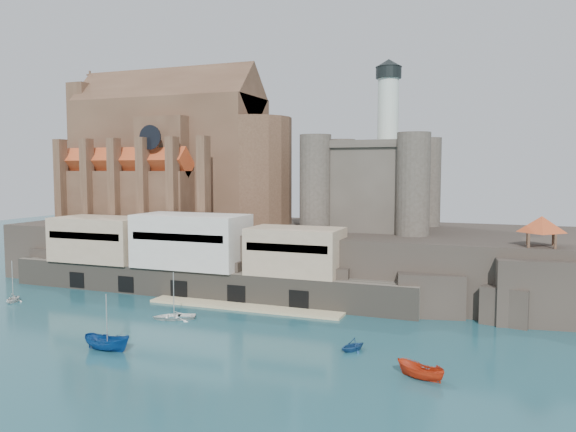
# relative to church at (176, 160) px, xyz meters

# --- Properties ---
(ground) EXTENTS (300.00, 300.00, 0.00)m
(ground) POSITION_rel_church_xyz_m (24.13, -41.85, -22.13)
(ground) COLOR #18444F
(ground) RESTS_ON ground
(promontory) EXTENTS (100.00, 36.00, 10.00)m
(promontory) POSITION_rel_church_xyz_m (23.94, -2.48, -17.20)
(promontory) COLOR black
(promontory) RESTS_ON ground
(quay) EXTENTS (70.00, 12.00, 13.05)m
(quay) POSITION_rel_church_xyz_m (13.94, -18.78, -16.06)
(quay) COLOR #5E564B
(quay) RESTS_ON ground
(church) EXTENTS (47.00, 25.93, 30.51)m
(church) POSITION_rel_church_xyz_m (0.00, 0.00, 0.00)
(church) COLOR #4D3424
(church) RESTS_ON promontory
(castle_keep) EXTENTS (21.20, 21.20, 29.30)m
(castle_keep) POSITION_rel_church_xyz_m (40.21, -0.78, -3.81)
(castle_keep) COLOR #423C34
(castle_keep) RESTS_ON promontory
(rock_outcrop) EXTENTS (14.50, 10.50, 8.70)m
(rock_outcrop) POSITION_rel_church_xyz_m (66.13, -16.01, -18.11)
(rock_outcrop) COLOR black
(rock_outcrop) RESTS_ON ground
(pavilion) EXTENTS (6.40, 6.40, 5.40)m
(pavilion) POSITION_rel_church_xyz_m (66.13, -15.85, -9.40)
(pavilion) COLOR #4D3424
(pavilion) RESTS_ON rock_outcrop
(boat_2) EXTENTS (2.30, 2.24, 5.83)m
(boat_2) POSITION_rel_church_xyz_m (20.12, -46.98, -22.13)
(boat_2) COLOR navy
(boat_2) RESTS_ON ground
(boat_4) EXTENTS (3.38, 2.58, 3.46)m
(boat_4) POSITION_rel_church_xyz_m (-8.50, -33.26, -22.13)
(boat_4) COLOR silver
(boat_4) RESTS_ON ground
(boat_5) EXTENTS (2.39, 2.35, 4.93)m
(boat_5) POSITION_rel_church_xyz_m (54.13, -43.11, -22.13)
(boat_5) COLOR red
(boat_5) RESTS_ON ground
(boat_6) EXTENTS (3.00, 4.26, 5.84)m
(boat_6) POSITION_rel_church_xyz_m (19.80, -32.76, -22.13)
(boat_6) COLOR white
(boat_6) RESTS_ON ground
(boat_7) EXTENTS (3.47, 3.08, 3.43)m
(boat_7) POSITION_rel_church_xyz_m (45.88, -37.18, -22.13)
(boat_7) COLOR navy
(boat_7) RESTS_ON ground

